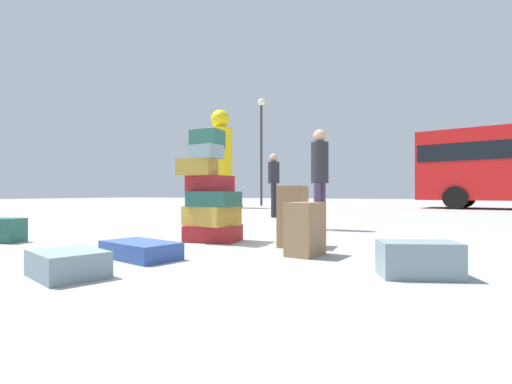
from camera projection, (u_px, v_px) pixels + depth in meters
ground_plane at (209, 243)px, 4.77m from camera, size 80.00×80.00×0.00m
suitcase_tower at (210, 197)px, 4.89m from camera, size 0.76×0.66×1.47m
suitcase_navy_behind_tower at (140, 250)px, 3.60m from camera, size 0.85×0.61×0.16m
suitcase_slate_left_side at (205, 222)px, 7.18m from camera, size 0.60×0.46×0.17m
suitcase_slate_white_trunk at (68, 264)px, 2.81m from camera, size 0.70×0.60×0.20m
suitcase_brown_foreground_far at (293, 216)px, 4.43m from camera, size 0.31×0.45×0.71m
suitcase_slate_right_side at (419, 259)px, 2.80m from camera, size 0.63×0.49×0.26m
suitcase_brown_foreground_near at (305, 229)px, 3.77m from camera, size 0.33×0.45×0.53m
person_bearded_onlooker at (320, 170)px, 6.46m from camera, size 0.30×0.34×1.72m
person_tourist_with_camera at (274, 179)px, 9.80m from camera, size 0.30×0.31×1.66m
yellow_dummy_statue at (220, 164)px, 16.42m from camera, size 1.45×1.45×4.26m
lamp_post at (261, 135)px, 19.18m from camera, size 0.36×0.36×5.44m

